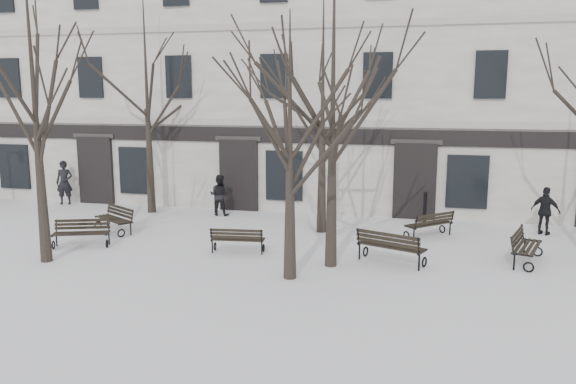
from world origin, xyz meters
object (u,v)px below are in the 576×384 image
(bench_1, at_px, (238,239))
(bench_3, at_px, (115,218))
(tree_0, at_px, (32,70))
(tree_1, at_px, (290,115))
(bench_5, at_px, (525,245))
(bench_0, at_px, (82,232))
(bench_2, at_px, (390,246))
(bench_4, at_px, (430,224))
(tree_2, at_px, (333,71))

(bench_1, height_order, bench_3, bench_3)
(tree_0, bearing_deg, tree_1, 1.16)
(tree_1, relative_size, bench_5, 3.49)
(bench_0, bearing_deg, bench_3, 70.00)
(bench_5, bearing_deg, bench_2, 122.86)
(bench_3, height_order, bench_5, bench_5)
(bench_1, relative_size, bench_4, 0.99)
(tree_0, relative_size, bench_4, 5.20)
(bench_0, height_order, bench_5, bench_5)
(tree_0, height_order, bench_2, tree_0)
(tree_1, distance_m, bench_5, 7.73)
(bench_1, bearing_deg, tree_0, 15.65)
(bench_0, distance_m, bench_4, 11.25)
(bench_2, relative_size, bench_3, 1.12)
(tree_2, xyz_separation_m, bench_5, (5.30, 1.53, -4.82))
(tree_2, distance_m, bench_3, 9.50)
(tree_1, bearing_deg, bench_0, 168.15)
(bench_1, xyz_separation_m, bench_5, (8.22, 0.93, 0.07))
(tree_0, xyz_separation_m, bench_2, (9.60, 1.98, -4.84))
(tree_0, bearing_deg, bench_3, 88.18)
(bench_1, bearing_deg, tree_1, 131.05)
(tree_0, relative_size, bench_3, 4.77)
(bench_4, bearing_deg, bench_3, -34.89)
(tree_0, xyz_separation_m, bench_5, (13.30, 2.97, -4.86))
(bench_4, bearing_deg, tree_2, 10.65)
(tree_0, distance_m, tree_1, 7.22)
(bench_0, height_order, bench_2, bench_2)
(tree_0, xyz_separation_m, bench_0, (0.09, 1.62, -4.90))
(tree_1, bearing_deg, bench_2, 36.48)
(tree_0, bearing_deg, bench_1, 21.88)
(tree_1, bearing_deg, bench_5, 24.57)
(tree_0, height_order, bench_0, tree_0)
(tree_1, relative_size, bench_0, 3.79)
(bench_0, relative_size, bench_1, 1.08)
(tree_2, height_order, bench_5, tree_2)
(tree_2, bearing_deg, bench_3, 164.64)
(bench_1, bearing_deg, bench_4, -156.53)
(bench_2, xyz_separation_m, bench_5, (3.69, 0.99, -0.02))
(bench_2, bearing_deg, tree_1, 58.68)
(tree_0, distance_m, bench_0, 5.17)
(tree_0, height_order, bench_1, tree_0)
(bench_1, height_order, bench_5, bench_5)
(bench_0, xyz_separation_m, bench_5, (13.20, 1.34, 0.04))
(tree_2, relative_size, bench_1, 5.18)
(tree_1, bearing_deg, bench_4, 54.82)
(tree_0, bearing_deg, bench_4, 26.13)
(tree_2, distance_m, bench_2, 5.09)
(bench_2, height_order, bench_4, bench_2)
(tree_1, relative_size, bench_3, 3.75)
(tree_1, bearing_deg, tree_0, -178.84)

